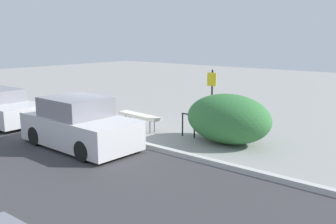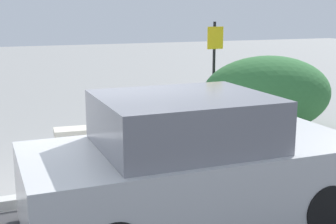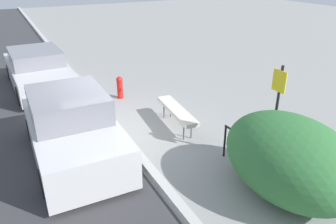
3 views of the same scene
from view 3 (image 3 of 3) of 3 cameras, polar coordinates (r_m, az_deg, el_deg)
The scene contains 9 objects.
ground_plane at distance 9.00m, azimuth -8.60°, elevation -3.58°, with size 60.00×60.00×0.00m, color gray.
curb at distance 8.97m, azimuth -8.63°, elevation -3.21°, with size 60.00×0.20×0.13m.
bench at distance 8.98m, azimuth 1.55°, elevation 0.22°, with size 2.06×0.59×0.57m.
bike_rack at distance 7.58m, azimuth 11.08°, elevation -5.19°, with size 0.55×0.07×0.83m.
sign_post at distance 7.41m, azimuth 18.36°, elevation 0.87°, with size 0.36×0.08×2.30m.
fire_hydrant at distance 11.15m, azimuth -8.37°, elevation 4.39°, with size 0.36×0.22×0.77m.
shrub_hedge at distance 6.72m, azimuth 20.44°, elevation -7.54°, with size 2.91×2.05×1.61m.
parked_car_near at distance 7.91m, azimuth -16.36°, elevation -2.86°, with size 4.02×1.87×1.57m.
parked_car_far at distance 12.98m, azimuth -21.66°, elevation 6.81°, with size 4.63×2.05×1.35m.
Camera 3 is at (7.59, -2.41, 4.20)m, focal length 35.00 mm.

